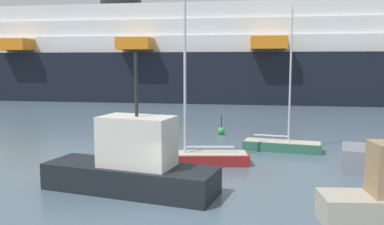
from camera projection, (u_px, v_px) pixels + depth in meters
The scene contains 6 objects.
ground_plane at pixel (169, 218), 14.57m from camera, with size 600.00×600.00×0.00m, color slate.
sailboat_1 at pixel (282, 144), 25.48m from camera, with size 4.93×2.35×8.82m.
sailboat_2 at pixel (194, 155), 22.14m from camera, with size 6.01×1.99×9.76m.
fishing_boat_2 at pixel (133, 165), 17.38m from camera, with size 7.86×4.18×5.89m.
channel_buoy_0 at pixel (221, 131), 31.24m from camera, with size 0.54×0.54×1.45m.
cruise_ship at pixel (266, 57), 59.49m from camera, with size 123.29×26.20×19.46m.
Camera 1 is at (2.09, -13.85, 5.54)m, focal length 38.31 mm.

